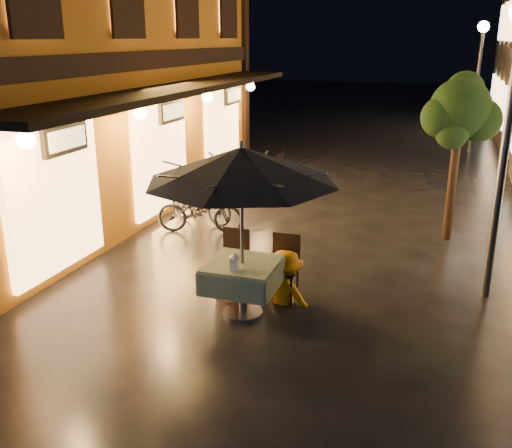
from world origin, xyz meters
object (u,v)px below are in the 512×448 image
(table_lantern, at_px, (235,261))
(person_yellow, at_px, (285,253))
(cafe_table, at_px, (242,275))
(person_orange, at_px, (232,252))
(bicycle_0, at_px, (200,211))
(patio_umbrella, at_px, (241,165))
(streetlamp_near, at_px, (512,100))

(table_lantern, distance_m, person_yellow, 1.01)
(cafe_table, xyz_separation_m, person_orange, (-0.35, 0.54, 0.11))
(table_lantern, distance_m, person_orange, 0.93)
(table_lantern, relative_size, bicycle_0, 0.15)
(cafe_table, bearing_deg, table_lantern, -90.00)
(patio_umbrella, relative_size, bicycle_0, 1.52)
(patio_umbrella, relative_size, person_orange, 1.87)
(cafe_table, relative_size, person_orange, 0.71)
(cafe_table, xyz_separation_m, table_lantern, (-0.00, -0.29, 0.33))
(patio_umbrella, xyz_separation_m, table_lantern, (-0.00, -0.29, -1.23))
(streetlamp_near, height_order, cafe_table, streetlamp_near)
(streetlamp_near, xyz_separation_m, patio_umbrella, (-3.29, -1.72, -0.77))
(cafe_table, xyz_separation_m, person_yellow, (0.45, 0.60, 0.18))
(streetlamp_near, bearing_deg, bicycle_0, 165.67)
(table_lantern, relative_size, person_orange, 0.18)
(table_lantern, bearing_deg, patio_umbrella, 90.00)
(person_orange, relative_size, person_yellow, 0.91)
(person_orange, height_order, bicycle_0, person_orange)
(person_yellow, bearing_deg, person_orange, 10.52)
(patio_umbrella, xyz_separation_m, bicycle_0, (-2.00, 3.08, -1.70))
(streetlamp_near, bearing_deg, cafe_table, -152.34)
(cafe_table, bearing_deg, patio_umbrella, 90.00)
(person_yellow, height_order, bicycle_0, person_yellow)
(person_orange, bearing_deg, streetlamp_near, -145.79)
(streetlamp_near, bearing_deg, person_orange, -161.99)
(streetlamp_near, xyz_separation_m, bicycle_0, (-5.29, 1.35, -2.47))
(bicycle_0, bearing_deg, streetlamp_near, -117.45)
(person_orange, height_order, person_yellow, person_yellow)
(patio_umbrella, relative_size, person_yellow, 1.71)
(cafe_table, bearing_deg, streetlamp_near, 27.66)
(patio_umbrella, bearing_deg, bicycle_0, 123.07)
(streetlamp_near, distance_m, bicycle_0, 5.99)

